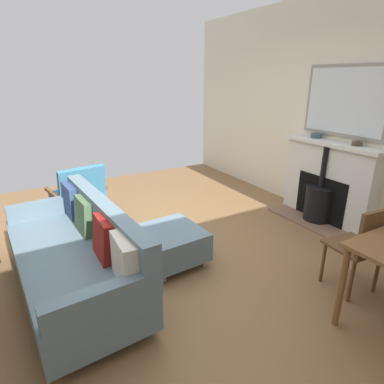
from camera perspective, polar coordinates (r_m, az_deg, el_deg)
The scene contains 10 objects.
ground_plane at distance 3.65m, azimuth -5.84°, elevation -11.12°, with size 5.11×6.27×0.01m, color olive.
wall_left at distance 4.78m, azimuth 23.50°, elevation 13.17°, with size 0.12×6.27×2.89m, color silver.
fireplace at distance 4.64m, azimuth 22.76°, elevation 0.90°, with size 0.58×1.37×1.09m.
mirror_over_mantel at distance 4.55m, azimuth 25.67°, elevation 14.37°, with size 0.04×1.16×0.87m.
mantel_bowl_near at distance 4.70m, azimuth 21.22°, elevation 9.35°, with size 0.15×0.15×0.06m.
mantel_bowl_far at distance 4.35m, azimuth 27.32°, elevation 7.70°, with size 0.12×0.12×0.05m.
sofa at distance 3.12m, azimuth -19.73°, elevation -10.49°, with size 0.96×2.02×0.81m.
ottoman at distance 3.40m, azimuth -3.66°, elevation -8.94°, with size 0.63×0.69×0.38m.
armchair_accent at distance 4.56m, azimuth -19.46°, elevation 0.24°, with size 0.76×0.70×0.79m.
dining_chair_near_fireplace at distance 3.19m, azimuth 28.08°, elevation -8.10°, with size 0.44×0.44×0.84m.
Camera 1 is at (1.23, 2.88, 1.87)m, focal length 29.98 mm.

